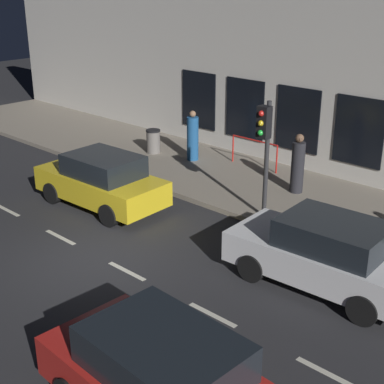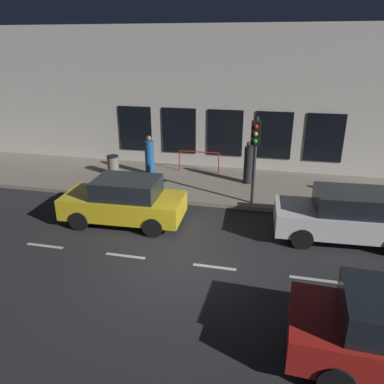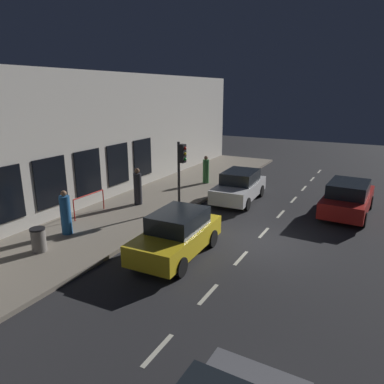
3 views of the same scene
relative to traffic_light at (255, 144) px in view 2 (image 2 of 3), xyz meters
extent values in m
plane|color=#28282B|center=(-4.27, 1.66, -2.42)|extent=(60.00, 60.00, 0.00)
cube|color=gray|center=(1.98, 1.66, -2.35)|extent=(4.50, 32.00, 0.15)
cube|color=beige|center=(4.53, 1.66, 0.84)|extent=(0.60, 32.00, 6.51)
cube|color=black|center=(4.20, -2.76, -0.60)|extent=(0.04, 1.65, 2.14)
cube|color=black|center=(4.20, -0.55, -0.60)|extent=(0.04, 1.65, 2.14)
cube|color=black|center=(4.20, 1.66, -0.60)|extent=(0.04, 1.65, 2.14)
cube|color=black|center=(4.20, 3.87, -0.60)|extent=(0.04, 1.65, 2.14)
cube|color=black|center=(4.20, 6.08, -0.60)|extent=(0.04, 1.65, 2.14)
cube|color=beige|center=(-4.27, -1.94, -2.42)|extent=(0.12, 1.20, 0.01)
cube|color=beige|center=(-4.27, 0.66, -2.42)|extent=(0.12, 1.20, 0.01)
cube|color=beige|center=(-4.27, 3.26, -2.42)|extent=(0.12, 1.20, 0.01)
cube|color=beige|center=(-4.27, 5.86, -2.42)|extent=(0.12, 1.20, 0.01)
cylinder|color=#2D2D30|center=(0.13, 0.00, -0.67)|extent=(0.12, 0.12, 3.20)
cube|color=black|center=(-0.06, 0.00, 0.41)|extent=(0.26, 0.32, 0.84)
sphere|color=red|center=(-0.20, 0.00, 0.66)|extent=(0.15, 0.15, 0.15)
sphere|color=gold|center=(-0.20, 0.00, 0.41)|extent=(0.15, 0.15, 0.15)
sphere|color=green|center=(-0.20, 0.00, 0.16)|extent=(0.15, 0.15, 0.15)
cube|color=silver|center=(-1.77, -2.94, -1.79)|extent=(1.99, 4.26, 0.70)
cube|color=black|center=(-1.76, -3.11, -1.14)|extent=(1.67, 2.25, 0.60)
cylinder|color=black|center=(-2.66, -1.69, -2.10)|extent=(0.25, 0.65, 0.64)
cylinder|color=black|center=(-1.01, -1.61, -2.10)|extent=(0.25, 0.65, 0.64)
cylinder|color=black|center=(-0.87, -4.19, -2.10)|extent=(0.25, 0.65, 0.64)
cylinder|color=black|center=(-6.04, -2.12, -2.10)|extent=(0.25, 0.65, 0.64)
cylinder|color=black|center=(-7.78, -2.05, -2.10)|extent=(0.25, 0.65, 0.64)
cube|color=gold|center=(-2.19, 4.13, -1.79)|extent=(1.90, 4.08, 0.70)
cube|color=black|center=(-2.18, 3.97, -1.14)|extent=(1.61, 2.15, 0.60)
cylinder|color=black|center=(-3.05, 5.34, -2.10)|extent=(0.24, 0.65, 0.64)
cylinder|color=black|center=(-1.42, 5.41, -2.10)|extent=(0.24, 0.65, 0.64)
cylinder|color=black|center=(-2.95, 2.86, -2.10)|extent=(0.24, 0.65, 0.64)
cylinder|color=black|center=(-1.33, 2.92, -2.10)|extent=(0.24, 0.65, 0.64)
cylinder|color=#232328|center=(2.28, 0.35, -1.49)|extent=(0.56, 0.56, 1.56)
sphere|color=brown|center=(2.28, 0.35, -0.58)|extent=(0.25, 0.25, 0.25)
cube|color=brown|center=(2.20, 0.27, -0.58)|extent=(0.08, 0.08, 0.07)
cylinder|color=#1E5189|center=(2.45, 4.79, -1.50)|extent=(0.41, 0.41, 1.54)
sphere|color=#936B4C|center=(2.45, 4.79, -0.61)|extent=(0.23, 0.23, 0.23)
cube|color=#936B4C|center=(2.45, 4.89, -0.61)|extent=(0.06, 0.04, 0.06)
cylinder|color=slate|center=(2.08, 6.41, -1.87)|extent=(0.50, 0.50, 0.80)
cylinder|color=black|center=(2.08, 6.41, -1.44)|extent=(0.52, 0.52, 0.06)
cylinder|color=red|center=(3.26, 1.77, -1.80)|extent=(0.05, 0.05, 0.95)
cylinder|color=red|center=(3.26, 3.61, -1.80)|extent=(0.05, 0.05, 0.95)
cylinder|color=red|center=(3.26, 2.69, -1.32)|extent=(0.05, 1.84, 0.05)
camera|label=1|loc=(-11.63, -8.16, 4.04)|focal=52.83mm
camera|label=2|loc=(-13.06, -0.72, 3.30)|focal=35.40mm
camera|label=3|loc=(-8.16, 14.03, 3.22)|focal=33.49mm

